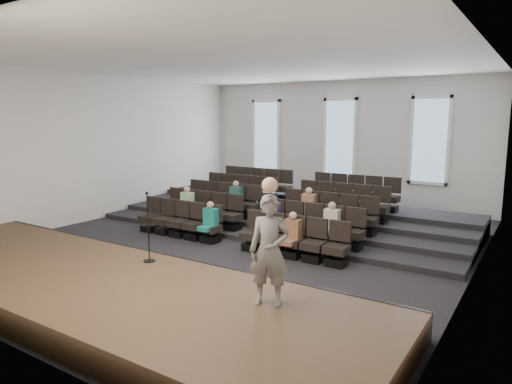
# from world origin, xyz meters

# --- Properties ---
(ground) EXTENTS (14.00, 14.00, 0.00)m
(ground) POSITION_xyz_m (0.00, 0.00, 0.00)
(ground) COLOR black
(ground) RESTS_ON ground
(ceiling) EXTENTS (12.00, 14.00, 0.02)m
(ceiling) POSITION_xyz_m (0.00, 0.00, 5.01)
(ceiling) COLOR white
(ceiling) RESTS_ON ground
(wall_back) EXTENTS (12.00, 0.04, 5.00)m
(wall_back) POSITION_xyz_m (0.00, 7.02, 2.50)
(wall_back) COLOR silver
(wall_back) RESTS_ON ground
(wall_left) EXTENTS (0.04, 14.00, 5.00)m
(wall_left) POSITION_xyz_m (-6.02, 0.00, 2.50)
(wall_left) COLOR silver
(wall_left) RESTS_ON ground
(wall_right) EXTENTS (0.04, 14.00, 5.00)m
(wall_right) POSITION_xyz_m (6.02, 0.00, 2.50)
(wall_right) COLOR silver
(wall_right) RESTS_ON ground
(stage) EXTENTS (11.80, 3.60, 0.50)m
(stage) POSITION_xyz_m (0.00, -5.10, 0.25)
(stage) COLOR #3D2B1A
(stage) RESTS_ON ground
(stage_lip) EXTENTS (11.80, 0.06, 0.52)m
(stage_lip) POSITION_xyz_m (0.00, -3.33, 0.25)
(stage_lip) COLOR black
(stage_lip) RESTS_ON ground
(risers) EXTENTS (11.80, 4.80, 0.60)m
(risers) POSITION_xyz_m (0.00, 3.17, 0.20)
(risers) COLOR black
(risers) RESTS_ON ground
(seating_rows) EXTENTS (6.80, 4.70, 1.67)m
(seating_rows) POSITION_xyz_m (-0.00, 1.54, 0.68)
(seating_rows) COLOR black
(seating_rows) RESTS_ON ground
(windows) EXTENTS (8.44, 0.10, 3.24)m
(windows) POSITION_xyz_m (0.00, 6.95, 2.70)
(windows) COLOR white
(windows) RESTS_ON wall_back
(audience) EXTENTS (5.45, 2.64, 1.10)m
(audience) POSITION_xyz_m (0.28, 0.45, 0.83)
(audience) COLOR #18796D
(audience) RESTS_ON seating_rows
(speaker) EXTENTS (0.77, 0.64, 1.81)m
(speaker) POSITION_xyz_m (3.56, -4.41, 1.41)
(speaker) COLOR slate
(speaker) RESTS_ON stage
(mic_stand) EXTENTS (0.25, 0.25, 1.51)m
(mic_stand) POSITION_xyz_m (0.25, -3.88, 0.95)
(mic_stand) COLOR black
(mic_stand) RESTS_ON stage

